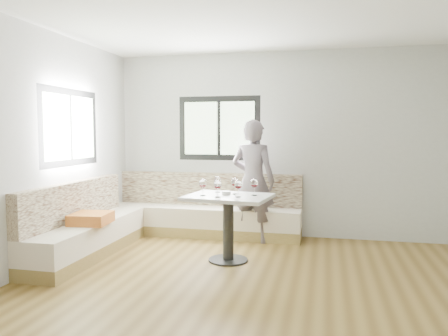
# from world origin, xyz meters

# --- Properties ---
(room) EXTENTS (5.01, 5.01, 2.81)m
(room) POSITION_xyz_m (-0.08, 0.08, 1.41)
(room) COLOR brown
(room) RESTS_ON ground
(banquette) EXTENTS (2.90, 2.80, 0.95)m
(banquette) POSITION_xyz_m (-1.59, 1.62, 0.33)
(banquette) COLOR #987F49
(banquette) RESTS_ON ground
(table) EXTENTS (1.09, 0.89, 0.82)m
(table) POSITION_xyz_m (-0.42, 1.01, 0.61)
(table) COLOR black
(table) RESTS_ON ground
(person) EXTENTS (0.72, 0.55, 1.77)m
(person) POSITION_xyz_m (-0.28, 2.05, 0.89)
(person) COLOR slate
(person) RESTS_ON ground
(olive_ramekin) EXTENTS (0.11, 0.11, 0.04)m
(olive_ramekin) POSITION_xyz_m (-0.46, 1.06, 0.84)
(olive_ramekin) COLOR white
(olive_ramekin) RESTS_ON table
(wine_glass_a) EXTENTS (0.09, 0.09, 0.21)m
(wine_glass_a) POSITION_xyz_m (-0.72, 0.91, 0.96)
(wine_glass_a) COLOR white
(wine_glass_a) RESTS_ON table
(wine_glass_b) EXTENTS (0.09, 0.09, 0.21)m
(wine_glass_b) POSITION_xyz_m (-0.51, 0.82, 0.96)
(wine_glass_b) COLOR white
(wine_glass_b) RESTS_ON table
(wine_glass_c) EXTENTS (0.09, 0.09, 0.21)m
(wine_glass_c) POSITION_xyz_m (-0.27, 0.89, 0.96)
(wine_glass_c) COLOR white
(wine_glass_c) RESTS_ON table
(wine_glass_d) EXTENTS (0.09, 0.09, 0.21)m
(wine_glass_d) POSITION_xyz_m (-0.36, 1.11, 0.96)
(wine_glass_d) COLOR white
(wine_glass_d) RESTS_ON table
(wine_glass_e) EXTENTS (0.09, 0.09, 0.21)m
(wine_glass_e) POSITION_xyz_m (-0.11, 1.08, 0.96)
(wine_glass_e) COLOR white
(wine_glass_e) RESTS_ON table
(wine_glass_f) EXTENTS (0.09, 0.09, 0.21)m
(wine_glass_f) POSITION_xyz_m (-0.61, 1.24, 0.96)
(wine_glass_f) COLOR white
(wine_glass_f) RESTS_ON table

